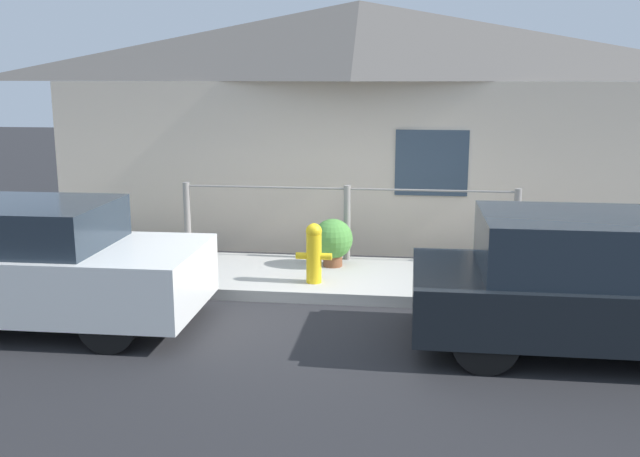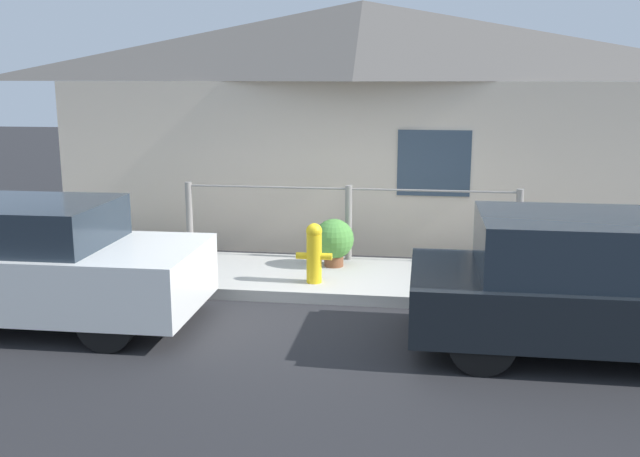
{
  "view_description": "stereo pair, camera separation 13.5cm",
  "coord_description": "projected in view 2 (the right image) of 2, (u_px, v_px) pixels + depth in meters",
  "views": [
    {
      "loc": [
        0.92,
        -8.37,
        2.75
      ],
      "look_at": [
        -0.21,
        0.3,
        0.9
      ],
      "focal_mm": 40.0,
      "sensor_mm": 36.0,
      "label": 1
    },
    {
      "loc": [
        1.06,
        -8.35,
        2.75
      ],
      "look_at": [
        -0.21,
        0.3,
        0.9
      ],
      "focal_mm": 40.0,
      "sensor_mm": 36.0,
      "label": 2
    }
  ],
  "objects": [
    {
      "name": "sidewalk",
      "position": [
        342.0,
        279.0,
        9.7
      ],
      "size": [
        24.0,
        1.89,
        0.14
      ],
      "color": "#B2AFA8",
      "rests_on": "ground_plane"
    },
    {
      "name": "potted_plant_by_fence",
      "position": [
        106.0,
        238.0,
        10.56
      ],
      "size": [
        0.35,
        0.35,
        0.5
      ],
      "color": "brown",
      "rests_on": "sidewalk"
    },
    {
      "name": "ground_plane",
      "position": [
        333.0,
        305.0,
        8.8
      ],
      "size": [
        60.0,
        60.0,
        0.0
      ],
      "primitive_type": "plane",
      "color": "#262628"
    },
    {
      "name": "fence",
      "position": [
        349.0,
        219.0,
        10.33
      ],
      "size": [
        4.9,
        0.1,
        1.09
      ],
      "color": "gray",
      "rests_on": "sidewalk"
    },
    {
      "name": "car_left",
      "position": [
        28.0,
        263.0,
        8.06
      ],
      "size": [
        3.89,
        1.73,
        1.4
      ],
      "rotation": [
        0.0,
        0.0,
        0.01
      ],
      "color": "white",
      "rests_on": "ground_plane"
    },
    {
      "name": "fire_hydrant",
      "position": [
        314.0,
        252.0,
        9.19
      ],
      "size": [
        0.47,
        0.21,
        0.78
      ],
      "color": "yellow",
      "rests_on": "sidewalk"
    },
    {
      "name": "potted_plant_near_hydrant",
      "position": [
        334.0,
        240.0,
        10.0
      ],
      "size": [
        0.56,
        0.56,
        0.68
      ],
      "color": "brown",
      "rests_on": "sidewalk"
    },
    {
      "name": "house",
      "position": [
        362.0,
        53.0,
        11.58
      ],
      "size": [
        10.07,
        2.23,
        3.98
      ],
      "color": "beige",
      "rests_on": "ground_plane"
    },
    {
      "name": "car_right",
      "position": [
        588.0,
        285.0,
        7.2
      ],
      "size": [
        3.65,
        1.75,
        1.41
      ],
      "rotation": [
        0.0,
        0.0,
        -0.0
      ],
      "color": "black",
      "rests_on": "ground_plane"
    }
  ]
}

